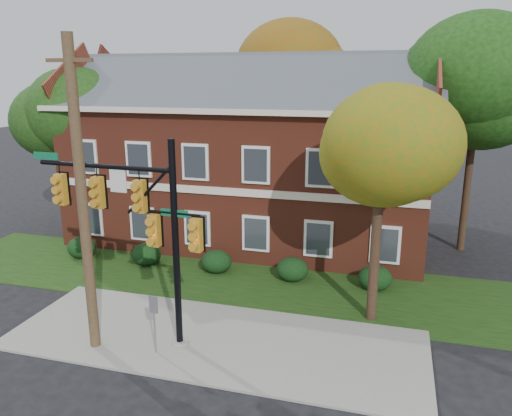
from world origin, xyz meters
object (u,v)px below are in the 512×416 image
(hedge_far_left, at_px, (82,247))
(tree_left_rear, at_px, (73,113))
(tree_right_rear, at_px, (486,87))
(apartment_building, at_px, (249,147))
(hedge_left, at_px, (146,254))
(traffic_signal, at_px, (140,219))
(tree_far_rear, at_px, (303,72))
(hedge_right, at_px, (292,269))
(utility_pole, at_px, (82,200))
(hedge_center, at_px, (216,261))
(hedge_far_right, at_px, (375,278))
(tree_near_right, at_px, (389,138))
(sign_post, at_px, (154,315))

(hedge_far_left, relative_size, tree_left_rear, 0.16)
(tree_left_rear, relative_size, tree_right_rear, 0.84)
(apartment_building, xyz_separation_m, hedge_left, (-3.50, -5.25, -4.46))
(hedge_left, bearing_deg, traffic_signal, -62.15)
(hedge_left, xyz_separation_m, tree_far_rear, (4.84, 13.09, 8.32))
(apartment_building, xyz_separation_m, hedge_right, (3.50, -5.25, -4.46))
(hedge_left, bearing_deg, utility_pole, -75.28)
(tree_right_rear, bearing_deg, hedge_far_left, -161.55)
(hedge_center, xyz_separation_m, hedge_far_right, (7.00, 0.00, 0.00))
(tree_near_right, height_order, utility_pole, utility_pole)
(traffic_signal, bearing_deg, tree_far_rear, 88.89)
(tree_near_right, xyz_separation_m, tree_left_rear, (-16.95, 6.97, 0.01))
(tree_right_rear, relative_size, traffic_signal, 1.55)
(apartment_building, xyz_separation_m, hedge_center, (0.00, -5.25, -4.46))
(tree_left_rear, bearing_deg, apartment_building, 6.54)
(apartment_building, xyz_separation_m, tree_near_right, (7.22, -8.09, 1.68))
(hedge_center, height_order, tree_left_rear, tree_left_rear)
(hedge_left, xyz_separation_m, tree_left_rear, (-6.23, 4.14, 6.16))
(hedge_center, relative_size, utility_pole, 0.14)
(tree_left_rear, bearing_deg, hedge_left, -33.59)
(hedge_far_right, bearing_deg, hedge_left, 180.00)
(hedge_far_right, distance_m, tree_near_right, 6.77)
(tree_left_rear, height_order, tree_far_rear, tree_far_rear)
(hedge_left, distance_m, traffic_signal, 7.93)
(hedge_center, bearing_deg, traffic_signal, -92.11)
(tree_near_right, bearing_deg, hedge_far_left, 168.73)
(hedge_far_right, xyz_separation_m, tree_far_rear, (-5.66, 13.09, 8.32))
(apartment_building, relative_size, hedge_right, 13.43)
(sign_post, bearing_deg, tree_near_right, 35.89)
(tree_left_rear, bearing_deg, utility_pole, -54.28)
(tree_right_rear, bearing_deg, tree_far_rear, 145.00)
(hedge_left, height_order, hedge_right, same)
(hedge_far_left, relative_size, tree_near_right, 0.16)
(hedge_far_left, relative_size, utility_pole, 0.14)
(hedge_center, xyz_separation_m, hedge_right, (3.50, 0.00, 0.00))
(apartment_building, height_order, hedge_left, apartment_building)
(hedge_far_left, distance_m, utility_pole, 9.99)
(hedge_far_right, xyz_separation_m, traffic_signal, (-7.23, -6.19, 3.73))
(sign_post, bearing_deg, traffic_signal, 135.91)
(hedge_far_right, height_order, sign_post, sign_post)
(hedge_far_left, relative_size, hedge_left, 1.00)
(tree_near_right, relative_size, sign_post, 4.22)
(tree_left_rear, xyz_separation_m, utility_pole, (8.11, -11.27, -1.68))
(tree_far_rear, height_order, traffic_signal, tree_far_rear)
(apartment_building, height_order, tree_right_rear, tree_right_rear)
(tree_near_right, xyz_separation_m, sign_post, (-6.72, -4.17, -5.29))
(tree_near_right, distance_m, tree_right_rear, 9.94)
(hedge_right, xyz_separation_m, tree_right_rear, (7.81, 6.11, 7.60))
(apartment_building, distance_m, hedge_right, 7.73)
(hedge_right, xyz_separation_m, utility_pole, (-5.13, -7.13, 4.47))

